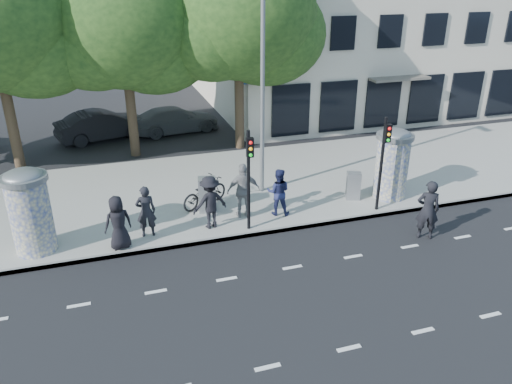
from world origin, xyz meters
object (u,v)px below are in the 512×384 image
object	(u,v)px
cabinet_left	(207,195)
car_mid	(103,125)
traffic_pole_far	(383,155)
ped_d	(210,202)
man_road	(428,210)
cabinet_right	(353,186)
ad_column_right	(392,162)
traffic_pole_near	(249,171)
bicycle	(204,192)
ped_a	(118,223)
ad_column_left	(30,209)
street_lamp	(263,70)
ped_e	(243,191)
ped_c	(278,192)
car_right	(175,120)
ped_b	(146,211)

from	to	relation	value
cabinet_left	car_mid	xyz separation A→B (m)	(-3.21, 10.10, -0.03)
traffic_pole_far	ped_d	size ratio (longest dim) A/B	1.87
man_road	cabinet_right	world-z (taller)	man_road
ad_column_right	traffic_pole_near	xyz separation A→B (m)	(-5.80, -0.91, 0.69)
traffic_pole_far	bicycle	xyz separation A→B (m)	(-5.82, 2.23, -1.56)
ped_a	ped_d	distance (m)	3.00
ad_column_left	street_lamp	bearing A→B (deg)	14.94
street_lamp	bicycle	size ratio (longest dim) A/B	4.03
ped_e	ped_c	bearing A→B (deg)	175.46
traffic_pole_near	cabinet_right	bearing A→B (deg)	14.42
ad_column_left	cabinet_left	size ratio (longest dim) A/B	2.07
traffic_pole_near	car_right	xyz separation A→B (m)	(-0.51, 11.98, -1.55)
street_lamp	bicycle	distance (m)	4.82
ad_column_right	traffic_pole_far	bearing A→B (deg)	-137.79
ped_a	car_right	distance (m)	12.46
cabinet_right	ad_column_right	bearing A→B (deg)	10.72
street_lamp	car_mid	world-z (taller)	street_lamp
car_mid	man_road	bearing A→B (deg)	-161.69
bicycle	car_right	size ratio (longest dim) A/B	0.43
car_right	bicycle	bearing A→B (deg)	167.46
bicycle	cabinet_left	distance (m)	0.50
bicycle	car_right	distance (m)	9.77
cabinet_right	ped_a	bearing A→B (deg)	-153.18
ped_c	bicycle	world-z (taller)	ped_c
cabinet_left	car_mid	distance (m)	10.60
bicycle	ped_a	bearing A→B (deg)	95.11
ped_d	car_right	size ratio (longest dim) A/B	0.39
ad_column_right	ped_a	size ratio (longest dim) A/B	1.54
traffic_pole_near	car_mid	size ratio (longest dim) A/B	0.74
traffic_pole_far	car_right	bearing A→B (deg)	113.88
street_lamp	cabinet_right	world-z (taller)	street_lamp
ad_column_left	bicycle	size ratio (longest dim) A/B	1.33
ped_e	cabinet_right	xyz separation A→B (m)	(4.30, 0.16, -0.45)
cabinet_left	cabinet_right	distance (m)	5.44
traffic_pole_far	traffic_pole_near	bearing A→B (deg)	180.00
ped_a	ped_b	size ratio (longest dim) A/B	1.00
ped_b	ped_d	bearing A→B (deg)	179.97
ad_column_left	cabinet_left	bearing A→B (deg)	10.47
traffic_pole_near	bicycle	bearing A→B (deg)	114.54
ad_column_left	ad_column_right	xyz separation A→B (m)	(12.40, 0.20, 0.00)
traffic_pole_far	cabinet_left	xyz separation A→B (m)	(-5.81, 1.74, -1.44)
ped_a	ped_c	world-z (taller)	ped_a
bicycle	ped_d	bearing A→B (deg)	145.02
street_lamp	cabinet_right	bearing A→B (deg)	-29.74
ped_e	car_right	distance (m)	11.04
ped_c	cabinet_left	bearing A→B (deg)	0.04
ped_b	traffic_pole_far	bearing A→B (deg)	177.07
ped_d	car_right	xyz separation A→B (m)	(0.67, 11.43, -0.38)
car_mid	bicycle	bearing A→B (deg)	-177.99
ped_a	cabinet_right	world-z (taller)	ped_a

